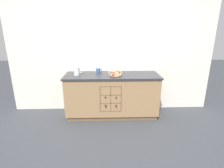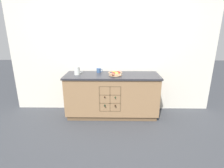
# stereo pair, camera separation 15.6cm
# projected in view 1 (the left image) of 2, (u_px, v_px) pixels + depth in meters

# --- Properties ---
(ground_plane) EXTENTS (14.00, 14.00, 0.00)m
(ground_plane) POSITION_uv_depth(u_px,v_px,m) (112.00, 115.00, 3.79)
(ground_plane) COLOR #383A3F
(back_wall) EXTENTS (4.40, 0.06, 2.55)m
(back_wall) POSITION_uv_depth(u_px,v_px,m) (111.00, 53.00, 3.76)
(back_wall) COLOR silver
(back_wall) RESTS_ON ground_plane
(kitchen_island) EXTENTS (1.91, 0.66, 0.90)m
(kitchen_island) POSITION_uv_depth(u_px,v_px,m) (112.00, 95.00, 3.65)
(kitchen_island) COLOR brown
(kitchen_island) RESTS_ON ground_plane
(fruit_bowl) EXTENTS (0.28, 0.28, 0.08)m
(fruit_bowl) POSITION_uv_depth(u_px,v_px,m) (116.00, 73.00, 3.45)
(fruit_bowl) COLOR tan
(fruit_bowl) RESTS_ON kitchen_island
(white_pitcher) EXTENTS (0.17, 0.12, 0.16)m
(white_pitcher) POSITION_uv_depth(u_px,v_px,m) (77.00, 71.00, 3.47)
(white_pitcher) COLOR silver
(white_pitcher) RESTS_ON kitchen_island
(ceramic_mug) EXTENTS (0.13, 0.09, 0.09)m
(ceramic_mug) POSITION_uv_depth(u_px,v_px,m) (98.00, 71.00, 3.67)
(ceramic_mug) COLOR #385684
(ceramic_mug) RESTS_ON kitchen_island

